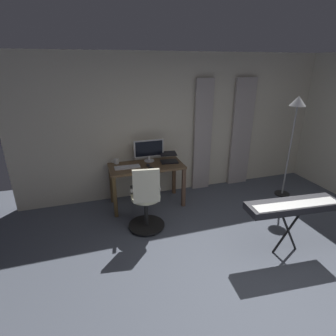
% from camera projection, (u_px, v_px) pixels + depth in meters
% --- Properties ---
extents(ground_plane, '(7.90, 7.90, 0.00)m').
position_uv_depth(ground_plane, '(273.00, 310.00, 2.74)').
color(ground_plane, '#515764').
extents(back_room_partition, '(5.86, 0.10, 2.58)m').
position_uv_depth(back_room_partition, '(178.00, 126.00, 4.96)').
color(back_room_partition, beige).
rests_on(back_room_partition, ground).
extents(curtain_left_panel, '(0.43, 0.06, 2.14)m').
position_uv_depth(curtain_left_panel, '(241.00, 133.00, 5.32)').
color(curtain_left_panel, '#B6ABA7').
rests_on(curtain_left_panel, ground).
extents(curtain_right_panel, '(0.35, 0.06, 2.14)m').
position_uv_depth(curtain_right_panel, '(203.00, 137.00, 5.08)').
color(curtain_right_panel, '#B6ABA7').
rests_on(curtain_right_panel, ground).
extents(desk, '(1.27, 0.61, 0.75)m').
position_uv_depth(desk, '(146.00, 171.00, 4.60)').
color(desk, brown).
rests_on(desk, ground).
extents(office_chair, '(0.56, 0.56, 1.05)m').
position_uv_depth(office_chair, '(146.00, 202.00, 3.90)').
color(office_chair, black).
rests_on(office_chair, ground).
extents(computer_monitor, '(0.53, 0.18, 0.39)m').
position_uv_depth(computer_monitor, '(149.00, 149.00, 4.67)').
color(computer_monitor, silver).
rests_on(computer_monitor, desk).
extents(computer_keyboard, '(0.42, 0.14, 0.02)m').
position_uv_depth(computer_keyboard, '(127.00, 167.00, 4.43)').
color(computer_keyboard, silver).
rests_on(computer_keyboard, desk).
extents(laptop, '(0.33, 0.35, 0.14)m').
position_uv_depth(laptop, '(169.00, 159.00, 4.71)').
color(laptop, black).
rests_on(laptop, desk).
extents(computer_mouse, '(0.06, 0.10, 0.04)m').
position_uv_depth(computer_mouse, '(148.00, 165.00, 4.51)').
color(computer_mouse, '#232328').
rests_on(computer_mouse, desk).
extents(cell_phone_by_monitor, '(0.11, 0.16, 0.01)m').
position_uv_depth(cell_phone_by_monitor, '(152.00, 169.00, 4.39)').
color(cell_phone_by_monitor, black).
rests_on(cell_phone_by_monitor, desk).
extents(mug_coffee, '(0.13, 0.08, 0.09)m').
position_uv_depth(mug_coffee, '(116.00, 161.00, 4.61)').
color(mug_coffee, white).
rests_on(mug_coffee, desk).
extents(piano_keyboard, '(1.25, 0.43, 0.76)m').
position_uv_depth(piano_keyboard, '(293.00, 207.00, 3.36)').
color(piano_keyboard, black).
rests_on(piano_keyboard, ground).
extents(floor_lamp, '(0.28, 0.28, 1.87)m').
position_uv_depth(floor_lamp, '(295.00, 118.00, 4.63)').
color(floor_lamp, black).
rests_on(floor_lamp, ground).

